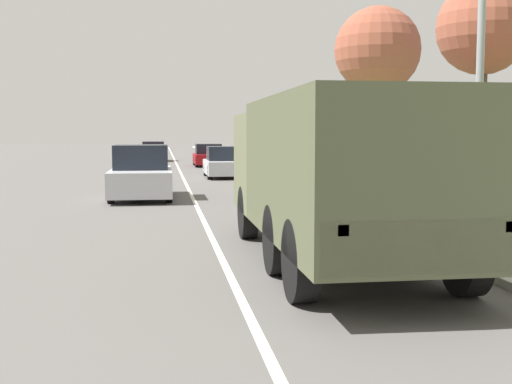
{
  "coord_description": "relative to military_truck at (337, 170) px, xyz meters",
  "views": [
    {
      "loc": [
        -0.97,
        1.52,
        2.1
      ],
      "look_at": [
        0.72,
        13.06,
        1.03
      ],
      "focal_mm": 45.0,
      "sensor_mm": 36.0,
      "label": 1
    }
  ],
  "objects": [
    {
      "name": "car_nearest_ahead",
      "position": [
        -3.45,
        11.03,
        -0.75
      ],
      "size": [
        1.92,
        4.5,
        1.73
      ],
      "color": "#B7BABF",
      "rests_on": "ground"
    },
    {
      "name": "car_fourth_ahead",
      "position": [
        -3.43,
        39.36,
        -0.85
      ],
      "size": [
        1.81,
        4.06,
        1.48
      ],
      "color": "maroon",
      "rests_on": "ground"
    },
    {
      "name": "car_third_ahead",
      "position": [
        0.15,
        31.12,
        -0.87
      ],
      "size": [
        1.82,
        4.12,
        1.43
      ],
      "color": "maroon",
      "rests_on": "ground"
    },
    {
      "name": "ground_plane",
      "position": [
        -1.8,
        28.5,
        -1.52
      ],
      "size": [
        180.0,
        180.0,
        0.0
      ],
      "primitive_type": "plane",
      "color": "#565451"
    },
    {
      "name": "sidewalk_right",
      "position": [
        2.7,
        28.5,
        -1.46
      ],
      "size": [
        1.8,
        120.0,
        0.12
      ],
      "color": "beige",
      "rests_on": "ground"
    },
    {
      "name": "grass_strip_right",
      "position": [
        7.1,
        28.5,
        -1.51
      ],
      "size": [
        7.0,
        120.0,
        0.02
      ],
      "color": "#56843D",
      "rests_on": "ground"
    },
    {
      "name": "tree_mid_right",
      "position": [
        7.56,
        9.83,
        3.92
      ],
      "size": [
        3.02,
        3.02,
        6.99
      ],
      "color": "#4C3D2D",
      "rests_on": "grass_strip_right"
    },
    {
      "name": "tree_far_right",
      "position": [
        8.02,
        21.51,
        4.74
      ],
      "size": [
        4.33,
        4.33,
        8.42
      ],
      "color": "brown",
      "rests_on": "grass_strip_right"
    },
    {
      "name": "military_truck",
      "position": [
        0.0,
        0.0,
        0.0
      ],
      "size": [
        2.48,
        7.42,
        2.63
      ],
      "color": "#606647",
      "rests_on": "ground"
    },
    {
      "name": "lane_centre_stripe",
      "position": [
        -1.8,
        28.5,
        -1.51
      ],
      "size": [
        0.12,
        120.0,
        0.0
      ],
      "color": "silver",
      "rests_on": "ground"
    },
    {
      "name": "car_second_ahead",
      "position": [
        0.16,
        20.45,
        -0.85
      ],
      "size": [
        1.81,
        4.03,
        1.48
      ],
      "color": "#B7BABF",
      "rests_on": "ground"
    },
    {
      "name": "pickup_truck",
      "position": [
        5.45,
        8.04,
        -0.64
      ],
      "size": [
        2.07,
        5.68,
        1.85
      ],
      "color": "maroon",
      "rests_on": "grass_strip_right"
    }
  ]
}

